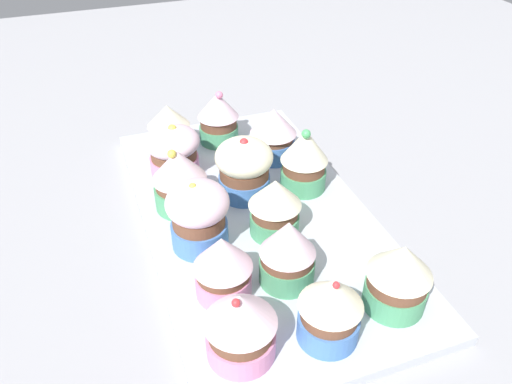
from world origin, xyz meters
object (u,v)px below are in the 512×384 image
object	(u,v)px
cupcake_3	(198,215)
cupcake_1	(173,151)
cupcake_12	(304,159)
cupcake_11	(273,133)
cupcake_13	(399,276)
cupcake_2	(179,179)
cupcake_4	(223,266)
cupcake_5	(240,325)
cupcake_9	(288,252)
cupcake_8	(275,206)
baking_tray	(256,217)
cupcake_6	(218,117)
cupcake_0	(169,129)
cupcake_7	(244,167)
cupcake_10	(328,309)

from	to	relation	value
cupcake_3	cupcake_1	bearing A→B (deg)	178.19
cupcake_1	cupcake_12	distance (cm)	16.18
cupcake_11	cupcake_13	bearing A→B (deg)	2.39
cupcake_2	cupcake_4	xyz separation A→B (cm)	(14.54, 0.67, -0.31)
cupcake_5	cupcake_9	xyz separation A→B (cm)	(-6.49, 6.83, 0.07)
cupcake_1	cupcake_8	bearing A→B (deg)	27.22
cupcake_9	baking_tray	bearing A→B (deg)	176.15
baking_tray	cupcake_6	distance (cm)	17.56
cupcake_5	cupcake_11	world-z (taller)	same
cupcake_5	cupcake_13	size ratio (longest dim) A/B	1.00
cupcake_1	cupcake_5	size ratio (longest dim) A/B	0.95
cupcake_0	cupcake_8	size ratio (longest dim) A/B	1.00
cupcake_7	cupcake_8	distance (cm)	7.80
baking_tray	cupcake_4	xyz separation A→B (cm)	(10.30, -6.94, 4.10)
cupcake_1	cupcake_3	xyz separation A→B (cm)	(13.98, -0.44, 0.60)
cupcake_8	cupcake_10	size ratio (longest dim) A/B	0.97
cupcake_6	cupcake_12	size ratio (longest dim) A/B	0.92
cupcake_1	cupcake_7	size ratio (longest dim) A/B	0.89
cupcake_7	cupcake_9	world-z (taller)	cupcake_7
cupcake_4	cupcake_12	size ratio (longest dim) A/B	0.82
cupcake_4	cupcake_12	xyz separation A→B (cm)	(-13.20, 14.04, 0.55)
cupcake_8	cupcake_1	bearing A→B (deg)	-152.78
cupcake_3	cupcake_11	world-z (taller)	cupcake_3
cupcake_3	cupcake_8	distance (cm)	8.10
cupcake_2	cupcake_13	size ratio (longest dim) A/B	1.09
baking_tray	cupcake_1	size ratio (longest dim) A/B	6.72
cupcake_1	cupcake_2	size ratio (longest dim) A/B	0.87
cupcake_1	cupcake_5	xyz separation A→B (cm)	(28.31, -0.72, 0.18)
cupcake_3	cupcake_6	bearing A→B (deg)	158.19
cupcake_0	cupcake_12	size ratio (longest dim) A/B	0.82
cupcake_1	cupcake_2	distance (cm)	6.91
cupcake_3	cupcake_11	xyz separation A→B (cm)	(-13.44, 13.45, -0.28)
cupcake_9	cupcake_12	xyz separation A→B (cm)	(-13.62, 7.82, 0.44)
cupcake_3	cupcake_9	world-z (taller)	cupcake_3
cupcake_3	cupcake_4	bearing A→B (deg)	2.56
cupcake_3	cupcake_6	world-z (taller)	cupcake_3
cupcake_11	cupcake_13	distance (cm)	27.55
cupcake_2	cupcake_10	size ratio (longest dim) A/B	1.11
cupcake_5	cupcake_6	bearing A→B (deg)	166.46
cupcake_7	cupcake_12	world-z (taller)	cupcake_12
cupcake_1	cupcake_11	bearing A→B (deg)	87.61
cupcake_7	cupcake_10	xyz separation A→B (cm)	(22.22, -0.19, -0.31)
cupcake_0	cupcake_7	bearing A→B (deg)	26.25
cupcake_5	cupcake_1	bearing A→B (deg)	178.54
cupcake_1	cupcake_10	size ratio (longest dim) A/B	0.96
cupcake_2	cupcake_6	size ratio (longest dim) A/B	1.03
cupcake_4	cupcake_9	bearing A→B (deg)	86.11
cupcake_9	cupcake_5	bearing A→B (deg)	-46.46
cupcake_2	cupcake_11	size ratio (longest dim) A/B	1.11
cupcake_1	cupcake_5	world-z (taller)	cupcake_5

